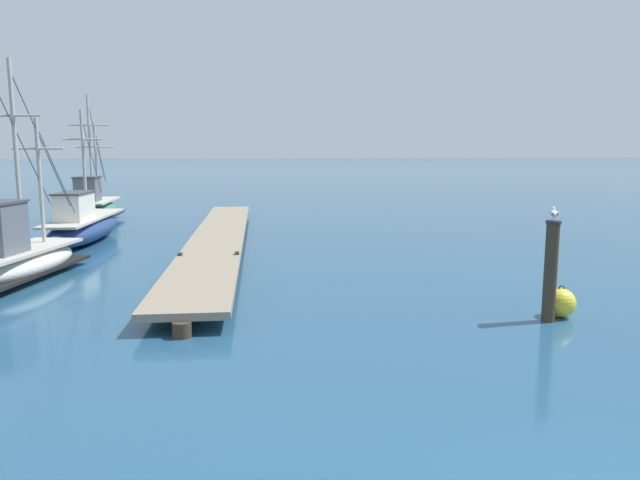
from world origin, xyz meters
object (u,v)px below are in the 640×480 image
(mooring_piling, at_px, (551,270))
(perched_seagull, at_px, (554,213))
(fishing_boat_1, at_px, (16,256))
(mooring_buoy, at_px, (561,303))
(fishing_boat_0, at_px, (84,225))
(fishing_boat_2, at_px, (92,208))

(mooring_piling, bearing_deg, perched_seagull, -110.76)
(fishing_boat_1, bearing_deg, mooring_buoy, -21.92)
(fishing_boat_0, height_order, fishing_boat_1, fishing_boat_1)
(fishing_boat_2, bearing_deg, mooring_piling, -53.31)
(fishing_boat_2, xyz_separation_m, perched_seagull, (13.26, -17.80, 1.52))
(fishing_boat_0, distance_m, fishing_boat_2, 6.25)
(fishing_boat_1, height_order, fishing_boat_2, fishing_boat_1)
(mooring_piling, relative_size, mooring_buoy, 3.04)
(perched_seagull, bearing_deg, mooring_piling, 69.24)
(mooring_piling, relative_size, perched_seagull, 5.55)
(fishing_boat_0, relative_size, fishing_boat_2, 1.15)
(fishing_boat_1, relative_size, mooring_buoy, 9.95)
(mooring_buoy, bearing_deg, fishing_boat_2, 127.94)
(fishing_boat_2, bearing_deg, perched_seagull, -53.32)
(mooring_piling, bearing_deg, fishing_boat_2, 126.69)
(fishing_boat_1, distance_m, perched_seagull, 13.28)
(fishing_boat_0, distance_m, mooring_piling, 16.77)
(mooring_piling, distance_m, mooring_buoy, 0.90)
(fishing_boat_1, xyz_separation_m, mooring_piling, (12.08, -5.29, 0.42))
(mooring_piling, xyz_separation_m, mooring_buoy, (0.41, 0.26, -0.76))
(fishing_boat_1, distance_m, mooring_piling, 13.20)
(fishing_boat_0, xyz_separation_m, fishing_boat_1, (-0.04, -6.38, 0.00))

